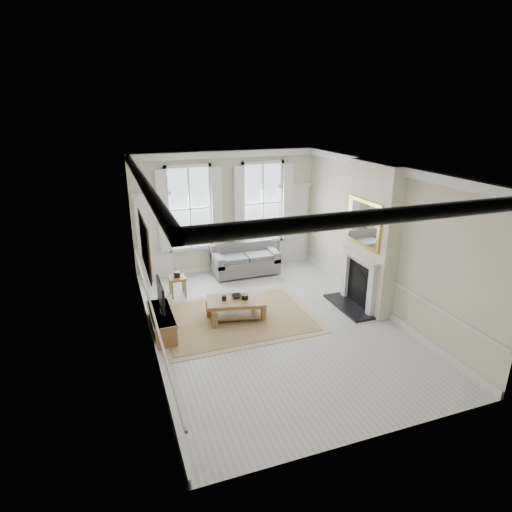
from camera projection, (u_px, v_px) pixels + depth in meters
name	position (u px, v px, depth m)	size (l,w,h in m)	color
floor	(274.00, 325.00, 9.36)	(7.20, 7.20, 0.00)	#B7B5AD
ceiling	(276.00, 168.00, 8.22)	(7.20, 7.20, 0.00)	white
back_wall	(227.00, 212.00, 11.99)	(5.20, 5.20, 0.00)	beige
left_wall	(146.00, 267.00, 7.97)	(7.20, 7.20, 0.00)	beige
right_wall	(382.00, 239.00, 9.62)	(7.20, 7.20, 0.00)	beige
window_left	(190.00, 209.00, 11.54)	(1.26, 0.20, 2.20)	#B2BCC6
window_right	(262.00, 203.00, 12.21)	(1.26, 0.20, 2.20)	#B2BCC6
door_left	(154.00, 239.00, 11.49)	(0.90, 0.08, 2.30)	silver
door_right	(293.00, 225.00, 12.78)	(0.90, 0.08, 2.30)	silver
painting	(145.00, 244.00, 8.13)	(0.05, 1.66, 1.06)	#B6631F
chimney_breast	(370.00, 237.00, 9.74)	(0.35, 1.70, 3.38)	beige
hearth	(349.00, 306.00, 10.17)	(0.55, 1.50, 0.05)	black
fireplace	(358.00, 278.00, 9.99)	(0.21, 1.45, 1.33)	silver
mirror	(363.00, 223.00, 9.55)	(0.06, 1.26, 1.06)	gold
sofa	(245.00, 261.00, 12.11)	(1.82, 0.89, 0.85)	slate
side_table	(177.00, 281.00, 10.69)	(0.43, 0.43, 0.50)	brown
rug	(236.00, 318.00, 9.63)	(3.50, 2.60, 0.02)	#A28753
coffee_table	(236.00, 303.00, 9.51)	(1.40, 1.00, 0.48)	brown
ceramic_pot_a	(224.00, 298.00, 9.43)	(0.10, 0.10, 0.10)	black
ceramic_pot_b	(245.00, 297.00, 9.48)	(0.15, 0.15, 0.11)	black
bowl	(236.00, 296.00, 9.57)	(0.24, 0.24, 0.06)	black
tv_stand	(162.00, 323.00, 8.96)	(0.43, 1.34, 0.48)	brown
tv	(161.00, 295.00, 8.75)	(0.08, 0.90, 0.68)	black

